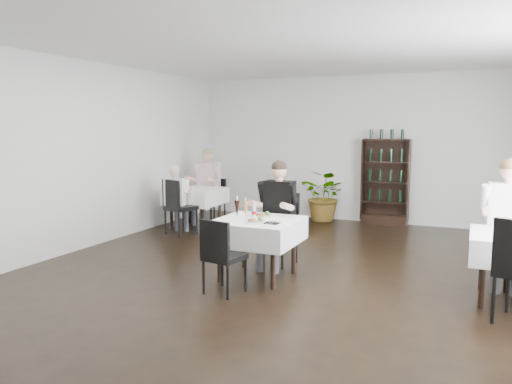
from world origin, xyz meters
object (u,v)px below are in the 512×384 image
(wine_shelf, at_px, (385,183))
(main_table, at_px, (258,231))
(potted_tree, at_px, (325,196))
(diner_main, at_px, (277,206))

(wine_shelf, distance_m, main_table, 4.41)
(wine_shelf, bearing_deg, potted_tree, -174.54)
(main_table, relative_size, diner_main, 0.69)
(wine_shelf, relative_size, main_table, 1.70)
(potted_tree, relative_size, diner_main, 0.71)
(wine_shelf, distance_m, diner_main, 3.84)
(diner_main, bearing_deg, potted_tree, 95.34)
(main_table, height_order, diner_main, diner_main)
(main_table, xyz_separation_m, diner_main, (0.04, 0.57, 0.25))
(wine_shelf, relative_size, diner_main, 1.17)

